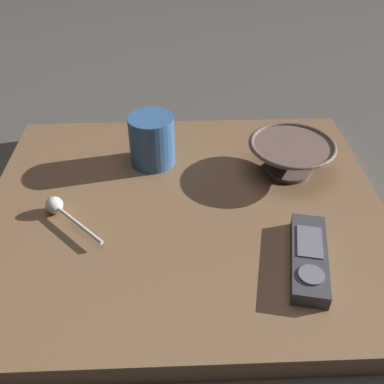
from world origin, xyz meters
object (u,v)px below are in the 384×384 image
Objects in this scene: cereal_bowl at (291,156)px; teaspoon at (58,208)px; tv_remote_near at (309,257)px; coffee_mug at (152,140)px.

cereal_bowl is 1.48× the size of teaspoon.
cereal_bowl is at bearing 84.83° from tv_remote_near.
coffee_mug is at bearing 44.40° from teaspoon.
tv_remote_near is (-0.02, -0.23, -0.02)m from cereal_bowl.
coffee_mug is at bearing 130.68° from tv_remote_near.
teaspoon is 0.64× the size of tv_remote_near.
coffee_mug reaches higher than tv_remote_near.
teaspoon is 0.40m from tv_remote_near.
tv_remote_near is at bearing -95.17° from cereal_bowl.
coffee_mug reaches higher than cereal_bowl.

